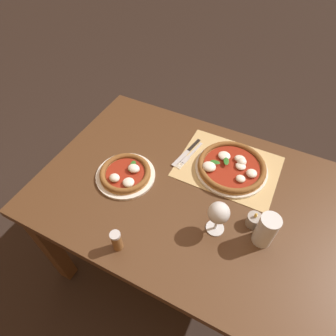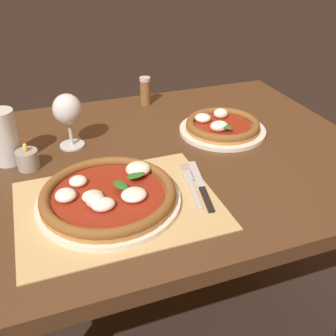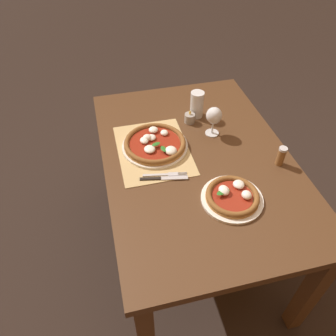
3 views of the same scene
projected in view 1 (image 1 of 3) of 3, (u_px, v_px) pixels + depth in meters
ground_plane at (184, 260)px, 1.76m from camera, size 24.00×24.00×0.00m
dining_table at (190, 203)px, 1.27m from camera, size 1.30×0.89×0.74m
paper_placemat at (228, 167)px, 1.28m from camera, size 0.44×0.34×0.00m
pizza_near at (232, 167)px, 1.25m from camera, size 0.32×0.32×0.05m
pizza_far at (125, 174)px, 1.23m from camera, size 0.26×0.26×0.05m
wine_glass at (219, 214)px, 0.99m from camera, size 0.08×0.08×0.16m
pint_glass at (266, 231)px, 0.99m from camera, size 0.07×0.07×0.15m
fork at (190, 155)px, 1.32m from camera, size 0.05×0.20×0.00m
knife at (187, 152)px, 1.33m from camera, size 0.06×0.21×0.01m
votive_candle at (254, 220)px, 1.07m from camera, size 0.06×0.06×0.07m
pepper_shaker at (117, 241)px, 0.99m from camera, size 0.04×0.04×0.10m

